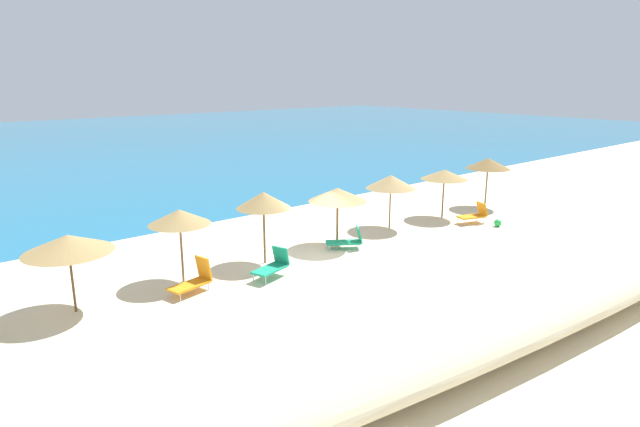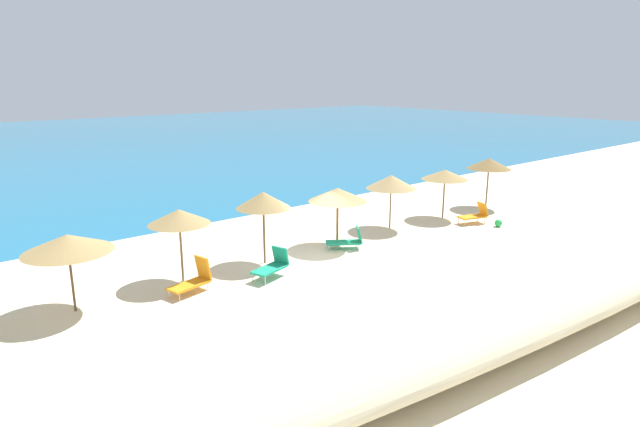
% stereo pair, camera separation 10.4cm
% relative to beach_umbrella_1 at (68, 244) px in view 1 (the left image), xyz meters
% --- Properties ---
extents(ground_plane, '(160.00, 160.00, 0.00)m').
position_rel_beach_umbrella_1_xyz_m(ground_plane, '(8.75, -1.09, -2.15)').
color(ground_plane, beige).
extents(sea_water, '(160.00, 72.46, 0.01)m').
position_rel_beach_umbrella_1_xyz_m(sea_water, '(8.75, 42.66, -2.15)').
color(sea_water, '#1E6B93').
rests_on(sea_water, ground_plane).
extents(dune_ridge, '(41.88, 9.68, 1.61)m').
position_rel_beach_umbrella_1_xyz_m(dune_ridge, '(8.37, -8.11, -1.34)').
color(dune_ridge, beige).
rests_on(dune_ridge, ground_plane).
extents(beach_umbrella_1, '(2.59, 2.59, 2.42)m').
position_rel_beach_umbrella_1_xyz_m(beach_umbrella_1, '(0.00, 0.00, 0.00)').
color(beach_umbrella_1, brown).
rests_on(beach_umbrella_1, ground_plane).
extents(beach_umbrella_2, '(2.09, 2.09, 2.58)m').
position_rel_beach_umbrella_1_xyz_m(beach_umbrella_2, '(3.61, 0.16, 0.16)').
color(beach_umbrella_2, brown).
rests_on(beach_umbrella_2, ground_plane).
extents(beach_umbrella_3, '(2.04, 2.04, 2.77)m').
position_rel_beach_umbrella_1_xyz_m(beach_umbrella_3, '(6.86, -0.07, 0.30)').
color(beach_umbrella_3, brown).
rests_on(beach_umbrella_3, ground_plane).
extents(beach_umbrella_4, '(2.41, 2.41, 2.48)m').
position_rel_beach_umbrella_1_xyz_m(beach_umbrella_4, '(10.40, -0.24, 0.04)').
color(beach_umbrella_4, brown).
rests_on(beach_umbrella_4, ground_plane).
extents(beach_umbrella_5, '(2.30, 2.30, 2.52)m').
position_rel_beach_umbrella_1_xyz_m(beach_umbrella_5, '(14.07, 0.20, 0.05)').
color(beach_umbrella_5, brown).
rests_on(beach_umbrella_5, ground_plane).
extents(beach_umbrella_6, '(2.28, 2.28, 2.44)m').
position_rel_beach_umbrella_1_xyz_m(beach_umbrella_6, '(17.54, -0.18, 0.04)').
color(beach_umbrella_6, brown).
rests_on(beach_umbrella_6, ground_plane).
extents(beach_umbrella_7, '(2.33, 2.33, 2.68)m').
position_rel_beach_umbrella_1_xyz_m(beach_umbrella_7, '(21.14, -0.28, 0.24)').
color(beach_umbrella_7, brown).
rests_on(beach_umbrella_7, ground_plane).
extents(lounge_chair_1, '(1.57, 1.33, 0.92)m').
position_rel_beach_umbrella_1_xyz_m(lounge_chair_1, '(10.45, -0.82, -1.79)').
color(lounge_chair_1, '#199972').
rests_on(lounge_chair_1, ground_plane).
extents(lounge_chair_2, '(1.54, 1.02, 1.03)m').
position_rel_beach_umbrella_1_xyz_m(lounge_chair_2, '(6.23, -1.51, -1.70)').
color(lounge_chair_2, '#199972').
rests_on(lounge_chair_2, ground_plane).
extents(lounge_chair_3, '(1.53, 0.93, 1.12)m').
position_rel_beach_umbrella_1_xyz_m(lounge_chair_3, '(3.47, -0.92, -1.72)').
color(lounge_chair_3, orange).
rests_on(lounge_chair_3, ground_plane).
extents(lounge_chair_4, '(1.54, 1.03, 1.00)m').
position_rel_beach_umbrella_1_xyz_m(lounge_chair_4, '(17.87, -1.83, -1.72)').
color(lounge_chair_4, orange).
rests_on(lounge_chair_4, ground_plane).
extents(beach_ball, '(0.36, 0.36, 0.36)m').
position_rel_beach_umbrella_1_xyz_m(beach_ball, '(18.19, -2.92, -1.97)').
color(beach_ball, green).
rests_on(beach_ball, ground_plane).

